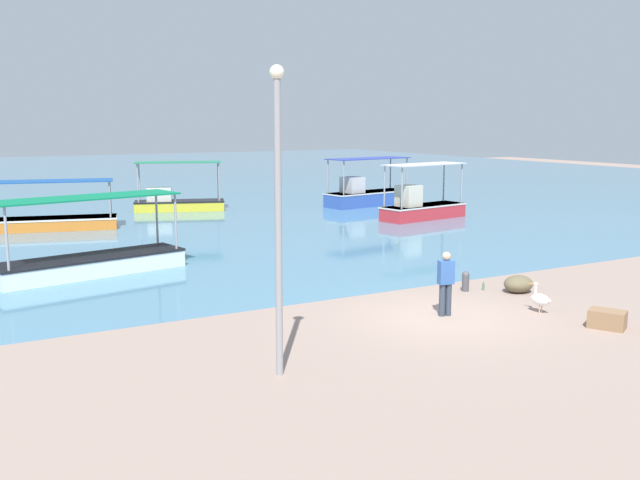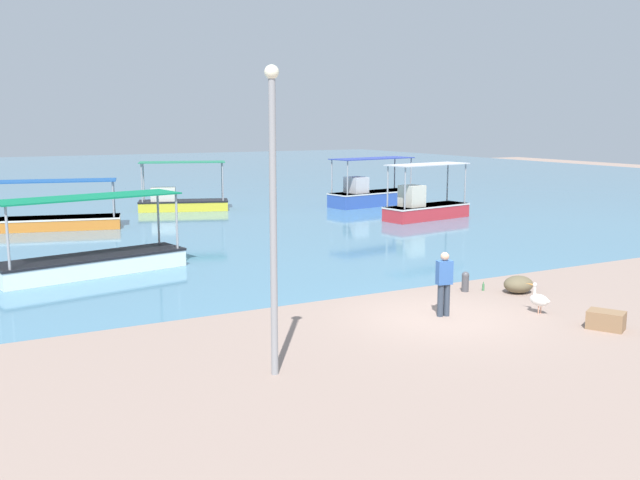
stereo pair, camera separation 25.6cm
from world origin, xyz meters
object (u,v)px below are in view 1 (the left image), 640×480
(fishing_boat_outer, at_px, (176,200))
(glass_bottle, at_px, (483,287))
(cargo_crate, at_px, (607,319))
(lamp_post, at_px, (278,206))
(fishing_boat_near_right, at_px, (366,194))
(pelican, at_px, (540,299))
(mooring_bollard, at_px, (466,280))
(net_pile, at_px, (518,284))
(fisherman_standing, at_px, (446,282))
(fishing_boat_near_left, at_px, (91,260))
(fishing_boat_far_left, at_px, (421,206))
(fishing_boat_center, at_px, (43,220))

(fishing_boat_outer, distance_m, glass_bottle, 23.02)
(cargo_crate, bearing_deg, glass_bottle, 89.29)
(lamp_post, height_order, glass_bottle, lamp_post)
(lamp_post, relative_size, glass_bottle, 22.44)
(fishing_boat_near_right, distance_m, pelican, 24.20)
(mooring_bollard, relative_size, net_pile, 0.67)
(fishing_boat_outer, relative_size, lamp_post, 0.85)
(fisherman_standing, height_order, glass_bottle, fisherman_standing)
(mooring_bollard, bearing_deg, lamp_post, -155.17)
(fishing_boat_near_left, bearing_deg, fishing_boat_outer, 62.76)
(net_pile, bearing_deg, mooring_bollard, 145.40)
(glass_bottle, bearing_deg, fishing_boat_far_left, 59.81)
(fishing_boat_near_right, relative_size, glass_bottle, 21.18)
(fishing_boat_center, relative_size, fisherman_standing, 4.06)
(fishing_boat_near_left, bearing_deg, pelican, -48.52)
(fishing_boat_outer, xyz_separation_m, fishing_boat_near_right, (10.68, -3.11, 0.08))
(lamp_post, distance_m, cargo_crate, 9.05)
(fisherman_standing, bearing_deg, cargo_crate, -45.61)
(mooring_bollard, distance_m, net_pile, 1.54)
(fishing_boat_near_left, bearing_deg, lamp_post, -83.32)
(fishing_boat_far_left, distance_m, cargo_crate, 19.61)
(fishing_boat_far_left, xyz_separation_m, glass_bottle, (-7.83, -13.46, -0.55))
(fishing_boat_outer, height_order, lamp_post, lamp_post)
(fisherman_standing, bearing_deg, mooring_bollard, 39.17)
(fishing_boat_center, bearing_deg, pelican, -66.70)
(fishing_boat_near_right, height_order, glass_bottle, fishing_boat_near_right)
(mooring_bollard, height_order, fisherman_standing, fisherman_standing)
(fishing_boat_outer, height_order, fishing_boat_center, fishing_boat_outer)
(fishing_boat_near_left, relative_size, fishing_boat_far_left, 1.25)
(pelican, height_order, lamp_post, lamp_post)
(fishing_boat_near_left, relative_size, glass_bottle, 23.50)
(fishing_boat_outer, distance_m, cargo_crate, 27.49)
(fishing_boat_far_left, bearing_deg, cargo_crate, -113.71)
(fishing_boat_far_left, xyz_separation_m, fisherman_standing, (-10.64, -15.13, 0.25))
(fishing_boat_far_left, relative_size, net_pile, 5.61)
(fishing_boat_near_left, bearing_deg, net_pile, -39.43)
(fishing_boat_near_right, relative_size, mooring_bollard, 9.47)
(fishing_boat_outer, relative_size, pelican, 6.43)
(fishing_boat_center, distance_m, glass_bottle, 21.37)
(fisherman_standing, relative_size, cargo_crate, 2.00)
(fishing_boat_far_left, xyz_separation_m, lamp_post, (-16.30, -16.95, 2.73))
(net_pile, bearing_deg, fishing_boat_far_left, 63.34)
(fishing_boat_near_left, relative_size, fishing_boat_center, 0.92)
(fishing_boat_center, xyz_separation_m, lamp_post, (1.29, -22.50, 2.93))
(fishing_boat_outer, xyz_separation_m, pelican, (1.68, -25.57, -0.20))
(glass_bottle, bearing_deg, lamp_post, -157.58)
(net_pile, bearing_deg, lamp_post, -163.12)
(fishing_boat_center, height_order, glass_bottle, fishing_boat_center)
(pelican, height_order, cargo_crate, pelican)
(fishing_boat_near_left, xyz_separation_m, fishing_boat_outer, (7.70, 14.96, 0.07))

